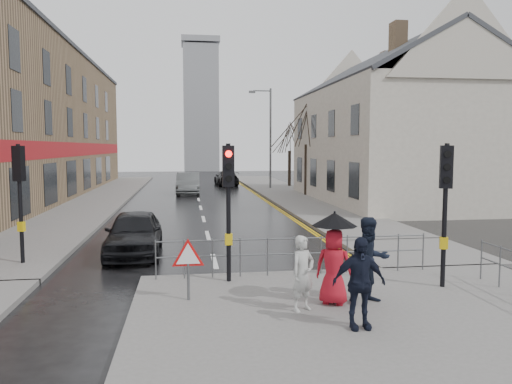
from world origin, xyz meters
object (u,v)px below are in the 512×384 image
object	(u,v)px
pedestrian_b	(370,260)
car_mid	(188,183)
pedestrian_a	(303,273)
pedestrian_with_umbrella	(334,253)
pedestrian_d	(359,283)
car_parked	(134,233)

from	to	relation	value
pedestrian_b	car_mid	bearing A→B (deg)	89.22
pedestrian_a	pedestrian_b	world-z (taller)	pedestrian_b
pedestrian_a	pedestrian_with_umbrella	distance (m)	0.88
pedestrian_d	car_parked	world-z (taller)	pedestrian_d
pedestrian_a	car_mid	distance (m)	27.35
pedestrian_a	car_mid	xyz separation A→B (m)	(-2.15, 27.27, -0.12)
pedestrian_a	pedestrian_b	xyz separation A→B (m)	(1.54, 0.32, 0.15)
car_parked	pedestrian_b	bearing A→B (deg)	-48.92
pedestrian_a	pedestrian_b	distance (m)	1.58
pedestrian_b	pedestrian_d	xyz separation A→B (m)	(-0.76, -1.43, -0.07)
pedestrian_with_umbrella	pedestrian_d	world-z (taller)	pedestrian_with_umbrella
car_parked	pedestrian_a	bearing A→B (deg)	-59.22
pedestrian_d	car_parked	distance (m)	8.98
pedestrian_with_umbrella	pedestrian_b	bearing A→B (deg)	-0.09
pedestrian_with_umbrella	pedestrian_d	distance (m)	1.46
pedestrian_a	pedestrian_d	size ratio (longest dim) A/B	0.91
pedestrian_b	pedestrian_with_umbrella	bearing A→B (deg)	171.34
pedestrian_b	car_mid	xyz separation A→B (m)	(-3.68, 26.94, -0.27)
pedestrian_b	pedestrian_with_umbrella	world-z (taller)	pedestrian_with_umbrella
pedestrian_a	pedestrian_with_umbrella	bearing A→B (deg)	-5.47
pedestrian_b	pedestrian_d	size ratio (longest dim) A/B	1.08
pedestrian_d	car_mid	bearing A→B (deg)	95.54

